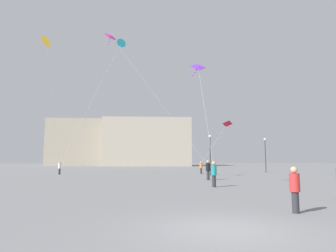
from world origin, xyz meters
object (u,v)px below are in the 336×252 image
object	(u,v)px
person_in_teal	(214,173)
lamppost_east	(210,148)
person_in_black	(208,169)
person_in_orange	(201,167)
person_in_red	(295,187)
person_in_white	(60,167)
kite_crimson_delta	(227,124)
kite_violet_delta	(198,70)
building_centre_hall	(147,143)
building_left_hall	(92,143)
lamppost_west	(265,149)
kite_magenta_diamond	(112,37)
kite_amber_diamond	(46,42)
kite_cyan_diamond	(121,44)

from	to	relation	value
person_in_teal	lamppost_east	size ratio (longest dim) A/B	0.36
person_in_black	person_in_orange	xyz separation A→B (m)	(1.64, 11.51, -0.09)
person_in_red	person_in_orange	size ratio (longest dim) A/B	0.99
person_in_orange	person_in_white	size ratio (longest dim) A/B	0.99
person_in_black	kite_crimson_delta	distance (m)	16.03
kite_violet_delta	building_centre_hall	world-z (taller)	building_centre_hall
person_in_teal	person_in_white	size ratio (longest dim) A/B	1.06
person_in_red	person_in_white	xyz separation A→B (m)	(-16.07, 28.28, 0.02)
building_left_hall	lamppost_west	distance (m)	65.46
kite_magenta_diamond	kite_violet_delta	bearing A→B (deg)	-38.10
person_in_black	kite_magenta_diamond	size ratio (longest dim) A/B	0.15
person_in_white	kite_amber_diamond	size ratio (longest dim) A/B	0.12
person_in_orange	kite_magenta_diamond	world-z (taller)	kite_magenta_diamond
person_in_white	lamppost_east	xyz separation A→B (m)	(18.72, -3.74, 2.37)
kite_cyan_diamond	lamppost_west	xyz separation A→B (m)	(21.21, 8.93, -12.18)
person_in_red	kite_cyan_diamond	size ratio (longest dim) A/B	0.11
lamppost_east	lamppost_west	world-z (taller)	lamppost_west
kite_crimson_delta	lamppost_east	size ratio (longest dim) A/B	1.24
person_in_white	kite_amber_diamond	world-z (taller)	kite_amber_diamond
kite_cyan_diamond	kite_crimson_delta	bearing A→B (deg)	25.05
person_in_orange	building_left_hall	world-z (taller)	building_left_hall
kite_cyan_diamond	lamppost_west	distance (m)	26.04
kite_violet_delta	lamppost_east	world-z (taller)	kite_violet_delta
kite_violet_delta	kite_crimson_delta	world-z (taller)	kite_violet_delta
kite_cyan_diamond	lamppost_east	world-z (taller)	kite_cyan_diamond
person_in_orange	building_left_hall	bearing A→B (deg)	150.60
kite_violet_delta	kite_amber_diamond	xyz separation A→B (m)	(-14.64, 11.37, 6.31)
person_in_orange	kite_cyan_diamond	distance (m)	18.68
person_in_black	person_in_teal	bearing A→B (deg)	146.35
kite_cyan_diamond	kite_magenta_diamond	size ratio (longest dim) A/B	1.22
person_in_orange	lamppost_west	xyz separation A→B (m)	(10.71, 4.15, 2.51)
building_left_hall	building_centre_hall	bearing A→B (deg)	-26.92
person_in_teal	person_in_white	distance (m)	24.04
kite_crimson_delta	lamppost_west	bearing A→B (deg)	17.43
person_in_teal	lamppost_west	distance (m)	26.39
person_in_black	kite_amber_diamond	xyz separation A→B (m)	(-16.75, 4.55, 13.69)
kite_crimson_delta	building_left_hall	distance (m)	63.92
person_in_black	kite_magenta_diamond	world-z (taller)	kite_magenta_diamond
kite_cyan_diamond	person_in_teal	bearing A→B (deg)	-60.43
kite_magenta_diamond	person_in_red	bearing A→B (deg)	-61.42
building_centre_hall	building_left_hall	bearing A→B (deg)	153.08
person_in_red	building_centre_hall	xyz separation A→B (m)	(-4.22, 78.42, 6.12)
person_in_black	person_in_white	bearing A→B (deg)	31.27
kite_crimson_delta	kite_cyan_diamond	xyz separation A→B (m)	(-14.81, -6.92, 8.65)
kite_cyan_diamond	kite_amber_diamond	distance (m)	8.24
person_in_white	kite_magenta_diamond	size ratio (longest dim) A/B	0.14
kite_violet_delta	person_in_teal	bearing A→B (deg)	-4.36
building_centre_hall	kite_violet_delta	bearing A→B (deg)	-87.72
person_in_black	person_in_white	distance (m)	20.23
person_in_red	person_in_black	world-z (taller)	person_in_black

